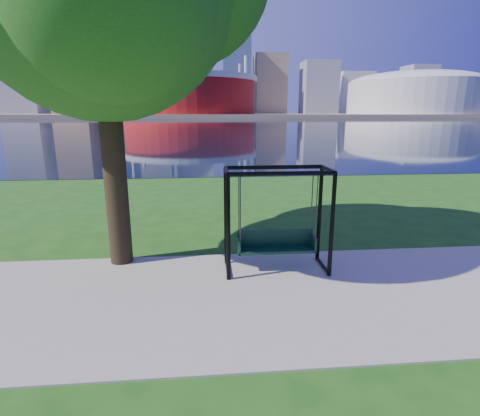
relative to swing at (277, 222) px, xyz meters
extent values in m
plane|color=#1E5114|center=(-0.60, -0.63, -1.02)|extent=(900.00, 900.00, 0.00)
cube|color=#9E937F|center=(-0.60, -1.13, -1.01)|extent=(120.00, 4.00, 0.03)
cube|color=black|center=(-0.60, 101.37, -1.01)|extent=(900.00, 180.00, 0.02)
cube|color=#937F60|center=(-0.60, 305.37, -0.02)|extent=(900.00, 228.00, 2.00)
cylinder|color=maroon|center=(-10.60, 234.37, 11.98)|extent=(80.00, 80.00, 22.00)
cylinder|color=silver|center=(-10.60, 234.37, 21.48)|extent=(83.00, 83.00, 3.00)
cylinder|color=silver|center=(22.31, 253.37, 16.98)|extent=(2.00, 2.00, 32.00)
cylinder|color=silver|center=(-43.51, 253.37, 16.98)|extent=(2.00, 2.00, 32.00)
cylinder|color=silver|center=(-43.51, 215.37, 16.98)|extent=(2.00, 2.00, 32.00)
cylinder|color=silver|center=(22.31, 215.37, 16.98)|extent=(2.00, 2.00, 32.00)
cylinder|color=beige|center=(134.40, 234.37, 10.98)|extent=(84.00, 84.00, 20.00)
ellipsoid|color=beige|center=(134.40, 234.37, 19.98)|extent=(84.00, 84.00, 15.12)
cube|color=gray|center=(-140.60, 309.37, 31.98)|extent=(28.00, 28.00, 62.00)
cube|color=#998466|center=(-100.60, 299.37, 44.98)|extent=(26.00, 26.00, 88.00)
cube|color=slate|center=(-70.60, 324.37, 48.48)|extent=(30.00, 24.00, 95.00)
cube|color=gray|center=(-40.60, 304.37, 36.98)|extent=(24.00, 24.00, 72.00)
cube|color=silver|center=(-10.60, 334.37, 40.98)|extent=(32.00, 28.00, 80.00)
cube|color=slate|center=(24.40, 309.37, 29.98)|extent=(22.00, 22.00, 58.00)
cube|color=#998466|center=(54.40, 324.37, 24.98)|extent=(26.00, 26.00, 48.00)
cube|color=gray|center=(94.40, 314.37, 21.98)|extent=(28.00, 24.00, 42.00)
cube|color=silver|center=(134.40, 339.37, 18.98)|extent=(30.00, 26.00, 36.00)
cube|color=gray|center=(184.40, 319.37, 20.98)|extent=(24.00, 24.00, 40.00)
cube|color=#998466|center=(224.40, 334.37, 16.98)|extent=(26.00, 26.00, 32.00)
cylinder|color=black|center=(-1.00, -0.43, 0.01)|extent=(0.08, 0.08, 2.08)
cylinder|color=black|center=(0.99, -0.43, 0.01)|extent=(0.08, 0.08, 2.08)
cylinder|color=black|center=(-0.99, 0.38, 0.01)|extent=(0.08, 0.08, 2.08)
cylinder|color=black|center=(1.00, 0.38, 0.01)|extent=(0.08, 0.08, 2.08)
cylinder|color=black|center=(0.00, -0.43, 1.05)|extent=(1.99, 0.09, 0.08)
cylinder|color=black|center=(0.00, 0.38, 1.05)|extent=(1.99, 0.09, 0.08)
cylinder|color=black|center=(-0.99, -0.02, 1.05)|extent=(0.08, 0.81, 0.08)
cylinder|color=black|center=(-0.99, -0.02, -0.95)|extent=(0.07, 0.81, 0.07)
cylinder|color=black|center=(0.99, -0.03, 1.05)|extent=(0.08, 0.81, 0.08)
cylinder|color=black|center=(0.99, -0.03, -0.95)|extent=(0.07, 0.81, 0.07)
cube|color=black|center=(0.00, -0.03, -0.57)|extent=(1.58, 0.41, 0.05)
cube|color=black|center=(0.00, 0.15, -0.37)|extent=(1.58, 0.05, 0.34)
cube|color=black|center=(-0.76, -0.02, -0.45)|extent=(0.05, 0.41, 0.31)
cube|color=black|center=(0.76, -0.03, -0.45)|extent=(0.05, 0.41, 0.31)
cylinder|color=#323237|center=(-0.75, -0.19, 0.35)|extent=(0.02, 0.02, 1.31)
cylinder|color=#323237|center=(0.75, -0.19, 0.35)|extent=(0.02, 0.02, 1.31)
cylinder|color=#323237|center=(-0.75, 0.14, 0.35)|extent=(0.02, 0.02, 1.31)
cylinder|color=#323237|center=(0.75, 0.14, 0.35)|extent=(0.02, 0.02, 1.31)
cylinder|color=black|center=(-3.24, 0.69, 1.30)|extent=(0.47, 0.47, 4.65)
camera|label=1|loc=(-1.38, -7.08, 2.14)|focal=28.00mm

